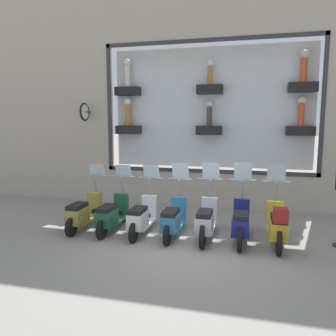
% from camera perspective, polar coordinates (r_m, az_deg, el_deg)
% --- Properties ---
extents(ground_plane, '(120.00, 120.00, 0.00)m').
position_cam_1_polar(ground_plane, '(7.27, 3.28, -13.50)').
color(ground_plane, gray).
extents(building_facade, '(1.22, 36.00, 8.67)m').
position_cam_1_polar(building_facade, '(10.47, 7.28, 17.70)').
color(building_facade, '#ADA08E').
rests_on(building_facade, ground_plane).
extents(scooter_yellow_0, '(1.80, 0.61, 1.66)m').
position_cam_1_polar(scooter_yellow_0, '(7.50, 18.52, -9.35)').
color(scooter_yellow_0, black).
rests_on(scooter_yellow_0, ground_plane).
extents(scooter_navy_1, '(1.81, 0.60, 1.70)m').
position_cam_1_polar(scooter_navy_1, '(7.54, 12.55, -9.29)').
color(scooter_navy_1, black).
rests_on(scooter_navy_1, ground_plane).
extents(scooter_silver_2, '(1.80, 0.60, 1.67)m').
position_cam_1_polar(scooter_silver_2, '(7.59, 6.65, -9.08)').
color(scooter_silver_2, black).
rests_on(scooter_silver_2, ground_plane).
extents(scooter_teal_3, '(1.79, 0.60, 1.64)m').
position_cam_1_polar(scooter_teal_3, '(7.72, 0.88, -8.88)').
color(scooter_teal_3, black).
rests_on(scooter_teal_3, ground_plane).
extents(scooter_white_4, '(1.79, 0.60, 1.56)m').
position_cam_1_polar(scooter_white_4, '(7.92, -4.63, -8.51)').
color(scooter_white_4, black).
rests_on(scooter_white_4, ground_plane).
extents(scooter_green_5, '(1.79, 0.61, 1.54)m').
position_cam_1_polar(scooter_green_5, '(8.19, -9.80, -8.03)').
color(scooter_green_5, black).
rests_on(scooter_green_5, ground_plane).
extents(scooter_olive_6, '(1.79, 0.61, 1.54)m').
position_cam_1_polar(scooter_olive_6, '(8.52, -14.60, -7.55)').
color(scooter_olive_6, black).
rests_on(scooter_olive_6, ground_plane).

